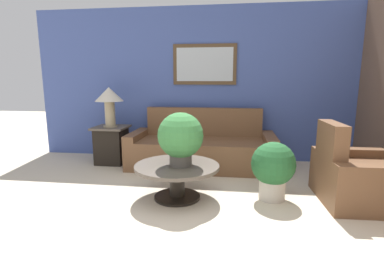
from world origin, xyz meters
The scene contains 9 objects.
ground_plane centered at (0.00, 0.00, 0.00)m, with size 20.00×20.00×0.00m, color beige.
wall_back centered at (-0.01, 3.24, 1.31)m, with size 6.53×0.09×2.60m.
couch_main centered at (-0.23, 2.68, 0.29)m, with size 2.30×0.93×0.92m.
armchair centered at (1.69, 1.49, 0.29)m, with size 0.88×0.98×0.92m.
coffee_table centered at (-0.37, 1.31, 0.30)m, with size 1.00×1.00×0.41m.
side_table centered at (-1.75, 2.67, 0.32)m, with size 0.54×0.54×0.62m.
table_lamp centered at (-1.75, 2.67, 1.09)m, with size 0.46×0.46×0.65m.
potted_plant_on_table centered at (-0.32, 1.29, 0.75)m, with size 0.53×0.53×0.62m.
potted_plant_floor centered at (0.74, 1.44, 0.39)m, with size 0.51×0.51×0.69m.
Camera 1 is at (0.27, -2.01, 1.40)m, focal length 28.00 mm.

